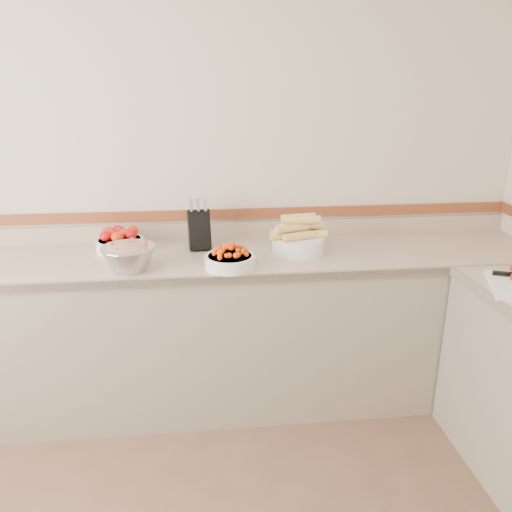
{
  "coord_description": "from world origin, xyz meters",
  "views": [
    {
      "loc": [
        0.1,
        -0.91,
        1.79
      ],
      "look_at": [
        0.35,
        1.35,
        1.0
      ],
      "focal_mm": 35.0,
      "sensor_mm": 36.0,
      "label": 1
    }
  ],
  "objects": [
    {
      "name": "back_wall",
      "position": [
        0.0,
        2.0,
        1.3
      ],
      "size": [
        4.0,
        0.0,
        4.0
      ],
      "primitive_type": "plane",
      "rotation": [
        1.57,
        0.0,
        0.0
      ],
      "color": "beige",
      "rests_on": "ground_plane"
    },
    {
      "name": "counter_back",
      "position": [
        0.0,
        1.68,
        0.45
      ],
      "size": [
        4.0,
        0.65,
        1.08
      ],
      "color": "tan",
      "rests_on": "ground_plane"
    },
    {
      "name": "knife_block",
      "position": [
        0.08,
        1.81,
        1.02
      ],
      "size": [
        0.14,
        0.16,
        0.29
      ],
      "color": "black",
      "rests_on": "counter_back"
    },
    {
      "name": "tomato_bowl",
      "position": [
        -0.36,
        1.81,
        0.96
      ],
      "size": [
        0.26,
        0.26,
        0.13
      ],
      "color": "white",
      "rests_on": "counter_back"
    },
    {
      "name": "cherry_tomato_bowl",
      "position": [
        0.23,
        1.47,
        0.95
      ],
      "size": [
        0.26,
        0.26,
        0.14
      ],
      "color": "white",
      "rests_on": "counter_back"
    },
    {
      "name": "corn_bowl",
      "position": [
        0.62,
        1.68,
        0.98
      ],
      "size": [
        0.32,
        0.29,
        0.21
      ],
      "color": "white",
      "rests_on": "counter_back"
    },
    {
      "name": "rhubarb_bowl",
      "position": [
        -0.27,
        1.49,
        0.98
      ],
      "size": [
        0.27,
        0.27,
        0.15
      ],
      "color": "#B2B2BA",
      "rests_on": "counter_back"
    }
  ]
}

